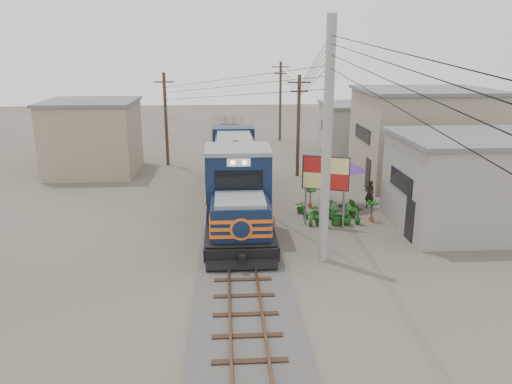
{
  "coord_description": "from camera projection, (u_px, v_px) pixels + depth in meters",
  "views": [
    {
      "loc": [
        -0.61,
        -20.04,
        8.75
      ],
      "look_at": [
        0.83,
        2.48,
        2.2
      ],
      "focal_mm": 35.0,
      "sensor_mm": 36.0,
      "label": 1
    }
  ],
  "objects": [
    {
      "name": "wooden_pole_left",
      "position": [
        166.0,
        117.0,
        37.61
      ],
      "size": [
        1.6,
        0.24,
        7.0
      ],
      "color": "#4C3826",
      "rests_on": "ground"
    },
    {
      "name": "shophouse_back",
      "position": [
        359.0,
        128.0,
        42.86
      ],
      "size": [
        6.3,
        6.3,
        4.2
      ],
      "color": "gray",
      "rests_on": "ground"
    },
    {
      "name": "vendor",
      "position": [
        369.0,
        194.0,
        28.1
      ],
      "size": [
        0.67,
        0.51,
        1.63
      ],
      "primitive_type": "imported",
      "rotation": [
        0.0,
        0.0,
        3.37
      ],
      "color": "black",
      "rests_on": "ground"
    },
    {
      "name": "shophouse_mid",
      "position": [
        422.0,
        136.0,
        33.09
      ],
      "size": [
        8.4,
        7.35,
        6.2
      ],
      "color": "gray",
      "rests_on": "ground"
    },
    {
      "name": "wooden_pole_far",
      "position": [
        280.0,
        100.0,
        47.72
      ],
      "size": [
        1.6,
        0.24,
        7.5
      ],
      "color": "#4C3826",
      "rests_on": "ground"
    },
    {
      "name": "shophouse_left",
      "position": [
        93.0,
        137.0,
        35.68
      ],
      "size": [
        6.3,
        6.3,
        5.2
      ],
      "color": "gray",
      "rests_on": "ground"
    },
    {
      "name": "billboard",
      "position": [
        326.0,
        175.0,
        24.7
      ],
      "size": [
        2.25,
        0.89,
        3.62
      ],
      "rotation": [
        0.0,
        0.0,
        -0.34
      ],
      "color": "#99999E",
      "rests_on": "ground"
    },
    {
      "name": "shophouse_front",
      "position": [
        471.0,
        182.0,
        24.61
      ],
      "size": [
        7.35,
        6.3,
        4.7
      ],
      "color": "gray",
      "rests_on": "ground"
    },
    {
      "name": "plant_nursery",
      "position": [
        332.0,
        212.0,
        25.93
      ],
      "size": [
        3.39,
        2.87,
        1.13
      ],
      "color": "#1C5518",
      "rests_on": "ground"
    },
    {
      "name": "wooden_pole_mid",
      "position": [
        298.0,
        124.0,
        34.36
      ],
      "size": [
        1.6,
        0.24,
        7.0
      ],
      "color": "#4C3826",
      "rests_on": "ground"
    },
    {
      "name": "power_lines",
      "position": [
        232.0,
        70.0,
        27.71
      ],
      "size": [
        9.65,
        19.0,
        3.3
      ],
      "color": "black",
      "rests_on": "ground"
    },
    {
      "name": "ballast",
      "position": [
        235.0,
        191.0,
        31.25
      ],
      "size": [
        3.6,
        70.0,
        0.16
      ],
      "primitive_type": "cube",
      "color": "#595651",
      "rests_on": "ground"
    },
    {
      "name": "locomotive",
      "position": [
        236.0,
        178.0,
        27.52
      ],
      "size": [
        3.09,
        16.8,
        4.16
      ],
      "color": "black",
      "rests_on": "ground"
    },
    {
      "name": "track",
      "position": [
        235.0,
        189.0,
        31.2
      ],
      "size": [
        1.15,
        70.0,
        0.12
      ],
      "color": "#51331E",
      "rests_on": "ground"
    },
    {
      "name": "market_umbrella",
      "position": [
        345.0,
        165.0,
        27.87
      ],
      "size": [
        2.75,
        2.75,
        2.76
      ],
      "rotation": [
        0.0,
        0.0,
        0.1
      ],
      "color": "black",
      "rests_on": "ground"
    },
    {
      "name": "utility_pole_main",
      "position": [
        327.0,
        145.0,
        20.03
      ],
      "size": [
        0.4,
        0.4,
        10.0
      ],
      "color": "#9E9B93",
      "rests_on": "ground"
    },
    {
      "name": "ground",
      "position": [
        241.0,
        257.0,
        21.69
      ],
      "size": [
        120.0,
        120.0,
        0.0
      ],
      "primitive_type": "plane",
      "color": "#473F35",
      "rests_on": "ground"
    }
  ]
}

